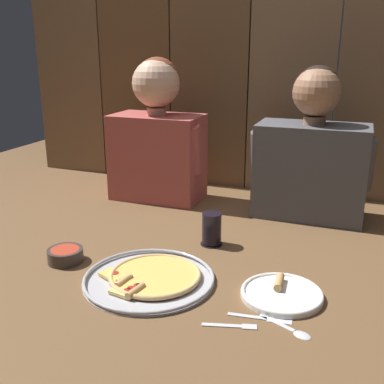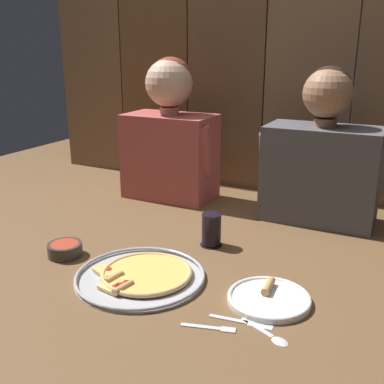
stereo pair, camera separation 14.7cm
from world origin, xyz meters
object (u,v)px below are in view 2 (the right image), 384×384
at_px(diner_right, 322,156).
at_px(dipping_bowl, 65,249).
at_px(dinner_plate, 269,298).
at_px(diner_left, 170,135).
at_px(pizza_tray, 142,275).
at_px(drinking_glass, 211,230).

bearing_deg(diner_right, dipping_bowl, -133.86).
xyz_separation_m(dinner_plate, diner_left, (-0.65, 0.65, 0.26)).
distance_m(dinner_plate, diner_left, 0.95).
relative_size(pizza_tray, diner_right, 0.65).
height_order(pizza_tray, drinking_glass, drinking_glass).
bearing_deg(dipping_bowl, diner_right, 46.14).
bearing_deg(pizza_tray, dinner_plate, 6.64).
bearing_deg(dinner_plate, diner_right, 91.10).
xyz_separation_m(dinner_plate, drinking_glass, (-0.28, 0.25, 0.04)).
bearing_deg(dipping_bowl, drinking_glass, 36.14).
relative_size(dinner_plate, diner_left, 0.37).
bearing_deg(diner_left, pizza_tray, -67.42).
distance_m(dinner_plate, dipping_bowl, 0.65).
relative_size(drinking_glass, dipping_bowl, 1.02).
relative_size(dipping_bowl, diner_right, 0.19).
bearing_deg(drinking_glass, dinner_plate, -42.61).
xyz_separation_m(pizza_tray, diner_right, (0.35, 0.69, 0.24)).
distance_m(pizza_tray, dipping_bowl, 0.30).
height_order(diner_left, diner_right, diner_left).
relative_size(pizza_tray, dinner_plate, 1.71).
xyz_separation_m(drinking_glass, dipping_bowl, (-0.38, -0.28, -0.03)).
bearing_deg(drinking_glass, diner_right, 56.07).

